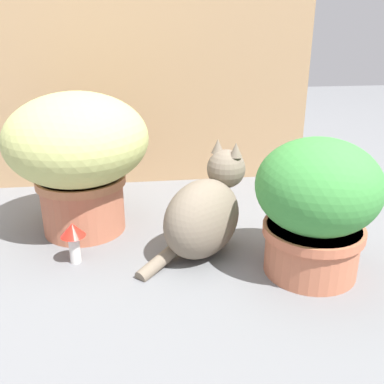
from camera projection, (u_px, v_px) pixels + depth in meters
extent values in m
plane|color=slate|center=(138.00, 252.00, 1.25)|extent=(6.00, 6.00, 0.00)
cube|color=tan|center=(147.00, 65.00, 1.63)|extent=(1.25, 0.03, 0.92)
cylinder|color=#B6684C|center=(83.00, 203.00, 1.36)|extent=(0.25, 0.25, 0.18)
cylinder|color=#B36F4C|center=(81.00, 180.00, 1.33)|extent=(0.27, 0.27, 0.02)
ellipsoid|color=tan|center=(77.00, 139.00, 1.28)|extent=(0.42, 0.42, 0.27)
cylinder|color=#BD6C4D|center=(311.00, 249.00, 1.14)|extent=(0.24, 0.24, 0.13)
cylinder|color=#C36B4C|center=(313.00, 230.00, 1.12)|extent=(0.26, 0.26, 0.02)
ellipsoid|color=#3C8A3C|center=(318.00, 186.00, 1.07)|extent=(0.31, 0.31, 0.24)
ellipsoid|color=#766857|center=(202.00, 219.00, 1.20)|extent=(0.30, 0.30, 0.22)
ellipsoid|color=tan|center=(222.00, 211.00, 1.28)|extent=(0.12, 0.12, 0.11)
sphere|color=#766857|center=(226.00, 169.00, 1.24)|extent=(0.16, 0.16, 0.11)
cone|color=#766857|center=(218.00, 146.00, 1.23)|extent=(0.05, 0.05, 0.04)
cone|color=#766857|center=(236.00, 150.00, 1.20)|extent=(0.05, 0.05, 0.04)
cylinder|color=#766857|center=(163.00, 259.00, 1.17)|extent=(0.16, 0.15, 0.07)
cylinder|color=silver|center=(75.00, 249.00, 1.19)|extent=(0.03, 0.03, 0.08)
cone|color=red|center=(73.00, 230.00, 1.17)|extent=(0.07, 0.07, 0.04)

